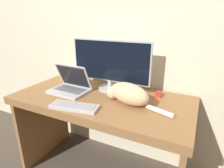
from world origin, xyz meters
TOP-DOWN VIEW (x-y plane):
  - wall_back at (0.00, 0.74)m, footprint 6.40×0.06m
  - desk at (0.00, 0.34)m, footprint 1.40×0.68m
  - monitor at (-0.02, 0.53)m, footprint 0.70×0.20m
  - laptop at (-0.29, 0.33)m, footprint 0.33×0.24m
  - external_keyboard at (-0.08, 0.09)m, footprint 0.35×0.18m
  - cat at (0.23, 0.33)m, footprint 0.53×0.25m
  - small_toy at (0.40, 0.55)m, footprint 0.04×0.04m

SIDE VIEW (x-z plane):
  - desk at x=0.00m, z-range 0.22..0.98m
  - external_keyboard at x=-0.08m, z-range 0.76..0.78m
  - small_toy at x=0.40m, z-range 0.76..0.80m
  - laptop at x=-0.29m, z-range 0.69..0.92m
  - cat at x=0.23m, z-range 0.76..0.92m
  - monitor at x=-0.02m, z-range 0.77..1.19m
  - wall_back at x=0.00m, z-range 0.00..2.60m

